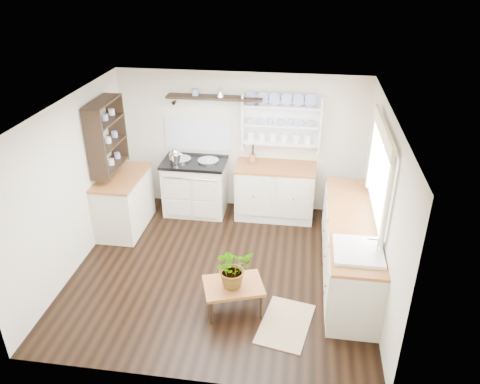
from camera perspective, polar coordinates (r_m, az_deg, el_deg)
name	(u,v)px	position (r m, az deg, el deg)	size (l,w,h in m)	color
floor	(222,269)	(6.58, -2.24, -9.41)	(4.00, 3.80, 0.01)	black
wall_back	(241,142)	(7.67, 0.13, 6.06)	(4.00, 0.02, 2.30)	beige
wall_right	(381,207)	(5.97, 16.83, -1.79)	(0.02, 3.80, 2.30)	beige
wall_left	(72,186)	(6.60, -19.77, 0.66)	(0.02, 3.80, 2.30)	beige
ceiling	(218,109)	(5.52, -2.67, 10.07)	(4.00, 3.80, 0.01)	white
window	(380,171)	(5.91, 16.70, 2.46)	(0.08, 1.55, 1.22)	white
aga_cooker	(196,186)	(7.78, -5.44, 0.75)	(1.03, 0.71, 0.95)	beige
back_cabinets	(275,191)	(7.63, 4.27, 0.17)	(1.27, 0.63, 0.90)	beige
right_cabinets	(350,248)	(6.36, 13.21, -6.62)	(0.62, 2.43, 0.90)	beige
belfast_sink	(357,260)	(5.56, 14.07, -8.00)	(0.55, 0.60, 0.45)	white
left_cabinets	(124,201)	(7.51, -13.94, -1.11)	(0.62, 1.13, 0.90)	beige
plate_rack	(282,121)	(7.44, 5.11, 8.59)	(1.20, 0.22, 0.90)	white
high_shelf	(214,98)	(7.38, -3.14, 11.37)	(1.50, 0.29, 0.16)	black
left_shelving	(106,135)	(7.12, -15.97, 6.70)	(0.28, 0.80, 1.05)	black
kettle	(175,156)	(7.50, -7.93, 4.41)	(0.19, 0.19, 0.23)	silver
utensil_crock	(252,158)	(7.51, 1.49, 4.13)	(0.11, 0.11, 0.13)	#A0553A
center_table	(233,288)	(5.74, -0.82, -11.57)	(0.82, 0.70, 0.38)	brown
potted_plant	(233,267)	(5.56, -0.84, -9.18)	(0.45, 0.39, 0.50)	#3F7233
floor_rug	(285,324)	(5.78, 5.56, -15.69)	(0.55, 0.85, 0.02)	olive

